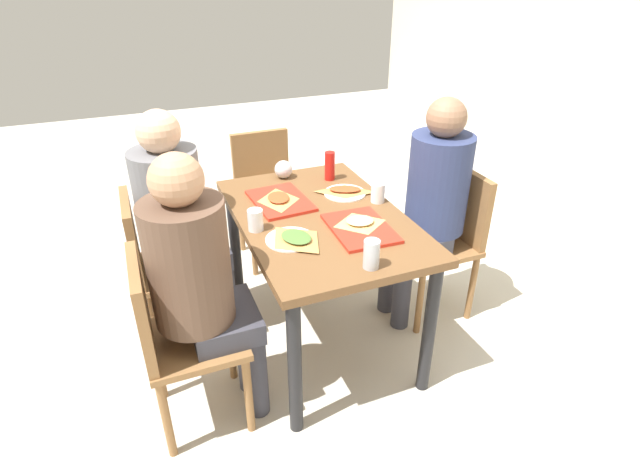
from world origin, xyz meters
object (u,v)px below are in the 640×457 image
at_px(pizza_slice_a, 278,198).
at_px(condiment_bottle, 330,166).
at_px(chair_near_right, 173,333).
at_px(chair_far_side, 448,232).
at_px(pizza_slice_c, 345,190).
at_px(tray_red_far, 360,228).
at_px(foil_bundle, 283,169).
at_px(paper_plate_center, 345,193).
at_px(tray_red_near, 280,201).
at_px(plastic_cup_a, 378,193).
at_px(pizza_slice_d, 296,238).
at_px(chair_left_end, 266,187).
at_px(soda_can, 371,254).
at_px(pizza_slice_b, 360,222).
at_px(chair_near_left, 157,261).
at_px(person_far_side, 431,196).
at_px(person_in_brown_jacket, 200,276).
at_px(handbag, 158,282).
at_px(person_in_red, 179,213).
at_px(main_table, 320,233).
at_px(paper_plate_near_edge, 290,239).

height_order(pizza_slice_a, condiment_bottle, condiment_bottle).
height_order(chair_near_right, chair_far_side, same).
xyz_separation_m(pizza_slice_c, condiment_bottle, (-0.20, -0.00, 0.06)).
bearing_deg(tray_red_far, foil_bundle, -169.27).
height_order(tray_red_far, pizza_slice_a, pizza_slice_a).
height_order(paper_plate_center, condiment_bottle, condiment_bottle).
bearing_deg(tray_red_near, plastic_cup_a, 68.96).
bearing_deg(tray_red_far, pizza_slice_d, -91.81).
xyz_separation_m(chair_left_end, plastic_cup_a, (0.95, 0.33, 0.31)).
xyz_separation_m(tray_red_far, soda_can, (0.30, -0.10, 0.05)).
distance_m(paper_plate_center, condiment_bottle, 0.22).
height_order(pizza_slice_b, plastic_cup_a, plastic_cup_a).
bearing_deg(chair_near_right, soda_can, 75.28).
bearing_deg(tray_red_far, chair_near_left, -119.63).
bearing_deg(condiment_bottle, person_far_side, 47.32).
height_order(person_far_side, pizza_slice_d, person_far_side).
height_order(person_far_side, tray_red_far, person_far_side).
height_order(tray_red_near, pizza_slice_c, pizza_slice_c).
xyz_separation_m(chair_near_right, chair_far_side, (-0.30, 1.54, 0.00)).
bearing_deg(paper_plate_center, soda_can, -15.78).
bearing_deg(tray_red_far, pizza_slice_a, -147.35).
bearing_deg(person_in_brown_jacket, chair_far_side, 101.95).
height_order(chair_near_right, pizza_slice_d, chair_near_right).
bearing_deg(pizza_slice_d, condiment_bottle, 145.34).
height_order(pizza_slice_c, handbag, pizza_slice_c).
distance_m(pizza_slice_a, condiment_bottle, 0.41).
xyz_separation_m(tray_red_near, paper_plate_center, (0.03, 0.35, -0.00)).
height_order(chair_near_left, tray_red_far, chair_near_left).
bearing_deg(person_far_side, person_in_brown_jacket, -76.76).
bearing_deg(chair_left_end, soda_can, 0.74).
bearing_deg(paper_plate_center, plastic_cup_a, 37.95).
height_order(paper_plate_center, foil_bundle, foil_bundle).
height_order(person_in_red, person_in_brown_jacket, same).
bearing_deg(pizza_slice_c, foil_bundle, -143.55).
distance_m(main_table, person_in_brown_jacket, 0.70).
bearing_deg(chair_near_right, chair_left_end, 148.85).
bearing_deg(handbag, person_in_brown_jacket, 9.43).
bearing_deg(chair_near_right, foil_bundle, 136.82).
bearing_deg(tray_red_near, pizza_slice_c, 86.44).
relative_size(main_table, person_in_brown_jacket, 0.94).
bearing_deg(condiment_bottle, pizza_slice_a, -62.77).
relative_size(person_in_brown_jacket, foil_bundle, 12.58).
distance_m(soda_can, foil_bundle, 1.01).
bearing_deg(soda_can, person_in_red, -140.96).
distance_m(chair_far_side, chair_left_end, 1.24).
distance_m(pizza_slice_c, plastic_cup_a, 0.19).
bearing_deg(paper_plate_center, paper_plate_near_edge, -50.00).
distance_m(pizza_slice_b, condiment_bottle, 0.57).
xyz_separation_m(person_in_brown_jacket, paper_plate_near_edge, (-0.12, 0.42, 0.01)).
relative_size(chair_far_side, pizza_slice_d, 3.26).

